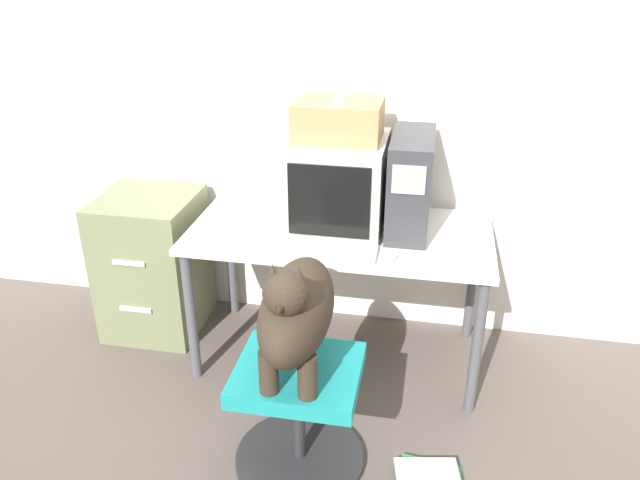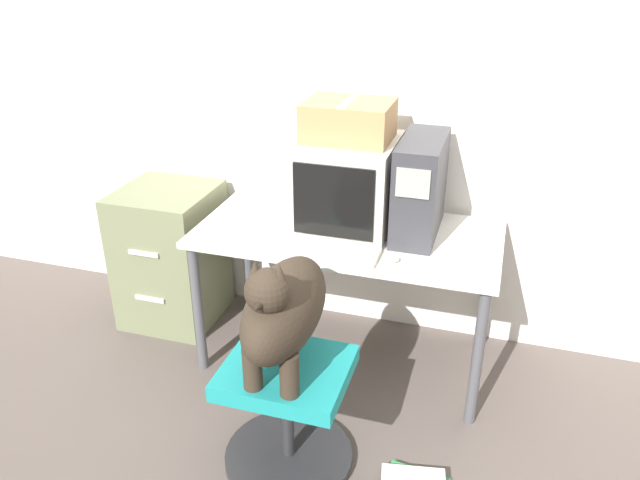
% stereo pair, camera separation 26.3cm
% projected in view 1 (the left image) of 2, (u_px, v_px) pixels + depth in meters
% --- Properties ---
extents(ground_plane, '(12.00, 12.00, 0.00)m').
position_uv_depth(ground_plane, '(326.00, 398.00, 2.99)').
color(ground_plane, '#564C47').
extents(wall_back, '(8.00, 0.05, 2.60)m').
position_uv_depth(wall_back, '(355.00, 91.00, 3.11)').
color(wall_back, white).
rests_on(wall_back, ground_plane).
extents(desk, '(1.44, 0.71, 0.73)m').
position_uv_depth(desk, '(340.00, 245.00, 3.02)').
color(desk, silver).
rests_on(desk, ground_plane).
extents(crt_monitor, '(0.45, 0.48, 0.43)m').
position_uv_depth(crt_monitor, '(338.00, 183.00, 2.96)').
color(crt_monitor, '#B7B2A8').
rests_on(crt_monitor, desk).
extents(pc_tower, '(0.19, 0.48, 0.46)m').
position_uv_depth(pc_tower, '(411.00, 183.00, 2.91)').
color(pc_tower, '#333338').
rests_on(pc_tower, desk).
extents(keyboard, '(0.41, 0.16, 0.03)m').
position_uv_depth(keyboard, '(331.00, 252.00, 2.75)').
color(keyboard, beige).
rests_on(keyboard, desk).
extents(computer_mouse, '(0.06, 0.04, 0.03)m').
position_uv_depth(computer_mouse, '(391.00, 255.00, 2.72)').
color(computer_mouse, beige).
rests_on(computer_mouse, desk).
extents(office_chair, '(0.54, 0.54, 0.49)m').
position_uv_depth(office_chair, '(299.00, 413.00, 2.51)').
color(office_chair, '#262628').
rests_on(office_chair, ground_plane).
extents(dog, '(0.26, 0.60, 0.53)m').
position_uv_depth(dog, '(296.00, 311.00, 2.28)').
color(dog, '#33281E').
rests_on(dog, office_chair).
extents(filing_cabinet, '(0.50, 0.51, 0.78)m').
position_uv_depth(filing_cabinet, '(154.00, 263.00, 3.40)').
color(filing_cabinet, '#6B7251').
rests_on(filing_cabinet, ground_plane).
extents(cardboard_box, '(0.39, 0.31, 0.18)m').
position_uv_depth(cardboard_box, '(339.00, 120.00, 2.83)').
color(cardboard_box, '#A87F51').
rests_on(cardboard_box, crt_monitor).
extents(book_stack_floor, '(0.28, 0.21, 0.06)m').
position_uv_depth(book_stack_floor, '(426.00, 476.00, 2.52)').
color(book_stack_floor, '#2D8C47').
rests_on(book_stack_floor, ground_plane).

